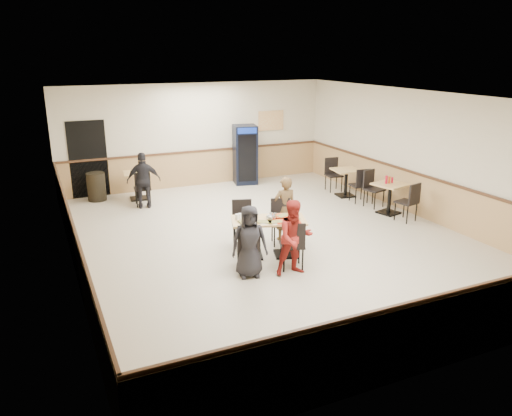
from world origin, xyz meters
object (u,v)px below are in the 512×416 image
diner_man_opposite (285,209)px  side_table_near (390,194)px  diner_woman_left (249,242)px  side_table_far (346,178)px  pepsi_cooler (245,155)px  lone_diner (144,180)px  trash_bin (96,187)px  back_table (138,181)px  diner_woman_right (295,238)px  main_table (269,232)px

diner_man_opposite → side_table_near: (3.19, 0.52, -0.18)m
diner_woman_left → diner_man_opposite: (1.41, 1.35, 0.03)m
side_table_far → pepsi_cooler: 3.18m
lone_diner → side_table_near: 6.17m
diner_woman_left → side_table_far: bearing=52.9°
side_table_far → trash_bin: (-6.34, 2.42, -0.12)m
lone_diner → back_table: size_ratio=1.87×
lone_diner → side_table_far: bearing=177.7°
diner_man_opposite → pepsi_cooler: (1.11, 4.72, 0.19)m
pepsi_cooler → side_table_near: bearing=-51.9°
diner_woman_left → diner_man_opposite: bearing=58.1°
diner_man_opposite → pepsi_cooler: pepsi_cooler is taller
diner_woman_right → side_table_far: diner_woman_right is taller
side_table_far → back_table: (-5.31, 2.07, -0.01)m
trash_bin → diner_man_opposite: bearing=-55.1°
main_table → trash_bin: size_ratio=2.06×
back_table → trash_bin: 1.10m
side_table_far → trash_bin: trash_bin is taller
main_table → pepsi_cooler: (1.82, 5.40, 0.38)m
diner_man_opposite → back_table: bearing=-58.7°
main_table → lone_diner: bearing=128.2°
diner_man_opposite → trash_bin: bearing=-51.0°
lone_diner → pepsi_cooler: size_ratio=0.82×
side_table_near → back_table: side_table_near is taller
diner_man_opposite → back_table: diner_man_opposite is taller
diner_woman_right → side_table_far: 5.37m
diner_woman_right → side_table_near: (3.82, 2.12, -0.18)m
diner_woman_left → diner_man_opposite: 1.95m
pepsi_cooler → trash_bin: size_ratio=2.31×
side_table_near → side_table_far: (-0.10, 1.74, -0.00)m
diner_man_opposite → side_table_far: diner_man_opposite is taller
main_table → lone_diner: lone_diner is taller
diner_woman_left → diner_woman_right: size_ratio=0.95×
lone_diner → side_table_near: bearing=162.0°
diner_woman_right → lone_diner: 5.33m
main_table → trash_bin: bearing=133.7°
back_table → pepsi_cooler: size_ratio=0.44×
diner_woman_right → side_table_far: (3.72, 3.86, -0.19)m
diner_woman_right → side_table_near: bearing=33.7°
pepsi_cooler → side_table_far: bearing=-39.5°
diner_woman_left → diner_woman_right: (0.77, -0.25, 0.04)m
main_table → diner_woman_left: (-0.70, -0.68, 0.15)m
main_table → back_table: main_table is taller
diner_woman_right → pepsi_cooler: (1.75, 6.33, 0.19)m
side_table_near → pepsi_cooler: (-2.08, 4.20, 0.37)m
diner_woman_right → back_table: 6.15m
diner_woman_right → diner_man_opposite: size_ratio=1.00×
main_table → trash_bin: trash_bin is taller
side_table_near → lone_diner: bearing=151.3°
main_table → diner_man_opposite: bearing=62.1°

